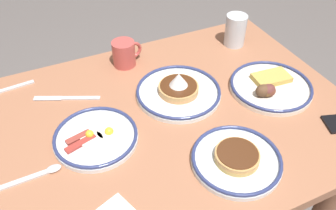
% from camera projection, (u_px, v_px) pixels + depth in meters
% --- Properties ---
extents(dining_table, '(1.12, 0.84, 0.75)m').
position_uv_depth(dining_table, '(173.00, 144.00, 1.17)').
color(dining_table, '#A3684A').
rests_on(dining_table, ground_plane).
extents(plate_near_main, '(0.28, 0.28, 0.09)m').
position_uv_depth(plate_near_main, '(178.00, 91.00, 1.14)').
color(plate_near_main, white).
rests_on(plate_near_main, dining_table).
extents(plate_center_pancakes, '(0.24, 0.24, 0.04)m').
position_uv_depth(plate_center_pancakes, '(96.00, 137.00, 0.99)').
color(plate_center_pancakes, white).
rests_on(plate_center_pancakes, dining_table).
extents(plate_far_companion, '(0.24, 0.24, 0.04)m').
position_uv_depth(plate_far_companion, '(236.00, 159.00, 0.93)').
color(plate_far_companion, white).
rests_on(plate_far_companion, dining_table).
extents(plate_far_side, '(0.27, 0.27, 0.05)m').
position_uv_depth(plate_far_side, '(270.00, 86.00, 1.16)').
color(plate_far_side, silver).
rests_on(plate_far_side, dining_table).
extents(coffee_mug, '(0.11, 0.08, 0.09)m').
position_uv_depth(coffee_mug, '(125.00, 53.00, 1.25)').
color(coffee_mug, '#BF4C47').
rests_on(coffee_mug, dining_table).
extents(drinking_glass, '(0.08, 0.08, 0.12)m').
position_uv_depth(drinking_glass, '(235.00, 32.00, 1.35)').
color(drinking_glass, silver).
rests_on(drinking_glass, dining_table).
extents(fork_near, '(0.21, 0.04, 0.01)m').
position_uv_depth(fork_near, '(2.00, 91.00, 1.16)').
color(fork_near, silver).
rests_on(fork_near, dining_table).
extents(butter_knife, '(0.20, 0.10, 0.01)m').
position_uv_depth(butter_knife, '(67.00, 98.00, 1.13)').
color(butter_knife, silver).
rests_on(butter_knife, dining_table).
extents(tea_spoon, '(0.21, 0.03, 0.01)m').
position_uv_depth(tea_spoon, '(32.00, 177.00, 0.90)').
color(tea_spoon, silver).
rests_on(tea_spoon, dining_table).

